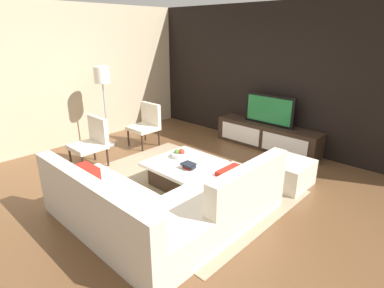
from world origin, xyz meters
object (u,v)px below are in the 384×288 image
object	(u,v)px
fruit_bowl	(180,154)
book_stack	(189,166)
accent_chair_near	(92,139)
television	(269,110)
coffee_table	(184,172)
sectional_couch	(162,206)
ottoman	(286,172)
accent_chair_far	(147,122)
media_console	(267,136)
floor_lamp	(102,80)

from	to	relation	value
fruit_bowl	book_stack	bearing A→B (deg)	-28.91
accent_chair_near	television	bearing A→B (deg)	52.32
coffee_table	book_stack	bearing A→B (deg)	-29.30
accent_chair_near	fruit_bowl	world-z (taller)	accent_chair_near
sectional_couch	ottoman	world-z (taller)	sectional_couch
fruit_bowl	accent_chair_far	size ratio (longest dim) A/B	0.32
coffee_table	accent_chair_far	bearing A→B (deg)	157.78
accent_chair_near	ottoman	xyz separation A→B (m)	(2.83, 1.68, -0.29)
television	ottoman	size ratio (longest dim) A/B	1.52
accent_chair_near	media_console	bearing A→B (deg)	52.32
accent_chair_near	ottoman	world-z (taller)	accent_chair_near
sectional_couch	accent_chair_far	bearing A→B (deg)	144.48
fruit_bowl	accent_chair_near	bearing A→B (deg)	-155.64
coffee_table	accent_chair_near	size ratio (longest dim) A/B	1.16
coffee_table	fruit_bowl	world-z (taller)	fruit_bowl
sectional_couch	coffee_table	distance (m)	1.15
television	floor_lamp	distance (m)	3.34
floor_lamp	fruit_bowl	xyz separation A→B (m)	(2.22, -0.05, -0.93)
accent_chair_far	ottoman	bearing A→B (deg)	5.99
media_console	book_stack	size ratio (longest dim) A/B	10.62
coffee_table	fruit_bowl	distance (m)	0.31
accent_chair_far	floor_lamp	bearing A→B (deg)	-133.86
coffee_table	ottoman	bearing A→B (deg)	43.57
accent_chair_near	ottoman	bearing A→B (deg)	24.70
accent_chair_near	floor_lamp	distance (m)	1.35
ottoman	book_stack	size ratio (longest dim) A/B	3.42
floor_lamp	accent_chair_far	xyz separation A→B (m)	(0.56, 0.60, -0.87)
fruit_bowl	book_stack	distance (m)	0.46
floor_lamp	media_console	bearing A→B (deg)	40.59
ottoman	accent_chair_far	xyz separation A→B (m)	(-2.99, -0.34, 0.29)
accent_chair_near	book_stack	size ratio (longest dim) A/B	4.25
media_console	television	bearing A→B (deg)	90.00
coffee_table	accent_chair_far	size ratio (longest dim) A/B	1.16
television	accent_chair_far	bearing A→B (deg)	-141.42
coffee_table	book_stack	xyz separation A→B (m)	(0.22, -0.12, 0.22)
accent_chair_far	book_stack	distance (m)	2.24
ottoman	book_stack	world-z (taller)	book_stack
floor_lamp	book_stack	size ratio (longest dim) A/B	7.94
floor_lamp	ottoman	world-z (taller)	floor_lamp
coffee_table	accent_chair_near	xyz separation A→B (m)	(-1.68, -0.58, 0.28)
television	accent_chair_near	xyz separation A→B (m)	(-1.78, -2.88, -0.31)
television	sectional_couch	xyz separation A→B (m)	(0.49, -3.28, -0.52)
book_stack	ottoman	bearing A→B (deg)	52.72
floor_lamp	television	bearing A→B (deg)	40.59
accent_chair_near	floor_lamp	size ratio (longest dim) A/B	0.54
coffee_table	television	bearing A→B (deg)	87.51
sectional_couch	accent_chair_far	size ratio (longest dim) A/B	2.63
accent_chair_far	book_stack	size ratio (longest dim) A/B	4.25
television	book_stack	world-z (taller)	television
book_stack	accent_chair_near	bearing A→B (deg)	-166.51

